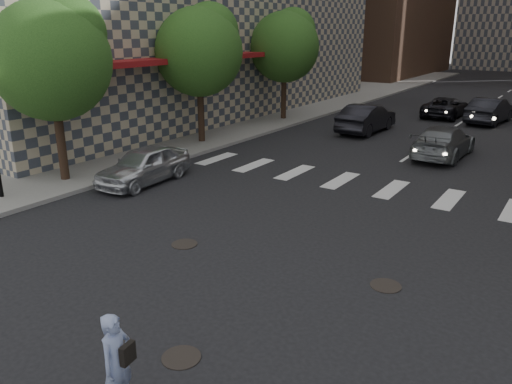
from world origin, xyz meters
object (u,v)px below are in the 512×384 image
at_px(traffic_car_b, 444,142).
at_px(traffic_car_c, 445,107).
at_px(traffic_car_e, 490,111).
at_px(silver_sedan, 144,165).
at_px(tree_b, 201,48).
at_px(skateboarder, 118,364).
at_px(tree_c, 286,44).
at_px(traffic_car_a, 367,118).
at_px(tree_a, 54,55).

distance_m(traffic_car_b, traffic_car_c, 11.38).
bearing_deg(traffic_car_e, silver_sedan, 74.68).
bearing_deg(tree_b, skateboarder, -54.44).
bearing_deg(skateboarder, tree_c, 106.21).
distance_m(traffic_car_a, traffic_car_c, 8.01).
distance_m(tree_c, silver_sedan, 15.23).
xyz_separation_m(tree_b, tree_c, (0.00, 8.00, 0.00)).
height_order(tree_b, traffic_car_b, tree_b).
xyz_separation_m(traffic_car_a, traffic_car_e, (5.19, 6.84, -0.01)).
height_order(tree_a, traffic_car_b, tree_a).
distance_m(tree_c, traffic_car_b, 12.17).
bearing_deg(tree_c, traffic_car_b, -21.41).
height_order(silver_sedan, traffic_car_e, traffic_car_e).
bearing_deg(traffic_car_b, tree_b, 20.59).
bearing_deg(skateboarder, silver_sedan, 125.23).
height_order(tree_a, traffic_car_e, tree_a).
distance_m(traffic_car_c, traffic_car_e, 2.94).
relative_size(skateboarder, traffic_car_c, 0.37).
distance_m(tree_b, traffic_car_b, 12.03).
xyz_separation_m(tree_a, traffic_car_a, (5.69, 15.22, -3.87)).
relative_size(traffic_car_a, traffic_car_b, 0.99).
bearing_deg(traffic_car_b, tree_c, -20.35).
bearing_deg(traffic_car_e, traffic_car_a, 59.80).
bearing_deg(traffic_car_c, skateboarder, 96.17).
bearing_deg(traffic_car_b, traffic_car_c, -75.49).
distance_m(silver_sedan, traffic_car_e, 22.22).
bearing_deg(traffic_car_a, skateboarder, 104.46).
bearing_deg(traffic_car_b, tree_a, 48.82).
bearing_deg(silver_sedan, traffic_car_c, 71.89).
relative_size(tree_b, traffic_car_a, 1.40).
height_order(traffic_car_b, traffic_car_e, traffic_car_e).
xyz_separation_m(tree_b, skateboarder, (10.82, -15.14, -3.76)).
xyz_separation_m(traffic_car_b, traffic_car_e, (0.17, 10.26, 0.08)).
height_order(tree_c, traffic_car_a, tree_c).
relative_size(tree_a, traffic_car_a, 1.40).
height_order(skateboarder, traffic_car_a, skateboarder).
bearing_deg(silver_sedan, tree_a, -151.91).
bearing_deg(traffic_car_a, traffic_car_b, 147.30).
distance_m(tree_c, traffic_car_e, 13.05).
bearing_deg(traffic_car_a, tree_b, 53.27).
relative_size(skateboarder, traffic_car_e, 0.36).
height_order(tree_b, traffic_car_c, tree_b).
xyz_separation_m(traffic_car_a, traffic_car_b, (5.02, -3.42, -0.08)).
bearing_deg(traffic_car_c, traffic_car_e, 165.03).
bearing_deg(traffic_car_e, tree_a, 70.72).
bearing_deg(tree_c, traffic_car_c, 40.40).
bearing_deg(tree_a, traffic_car_e, 63.74).
xyz_separation_m(silver_sedan, traffic_car_e, (8.43, 20.56, 0.08)).
xyz_separation_m(tree_c, traffic_car_c, (8.07, 6.86, -4.00)).
distance_m(skateboarder, traffic_car_c, 30.13).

